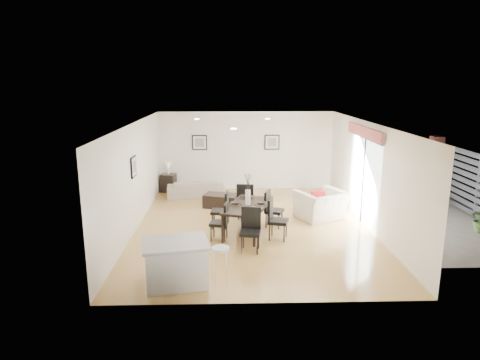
{
  "coord_description": "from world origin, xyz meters",
  "views": [
    {
      "loc": [
        -0.64,
        -10.66,
        3.74
      ],
      "look_at": [
        -0.31,
        0.4,
        1.15
      ],
      "focal_mm": 32.0,
      "sensor_mm": 36.0,
      "label": 1
    }
  ],
  "objects_px": {
    "armchair": "(321,205)",
    "dining_chair_wfar": "(223,208)",
    "dining_chair_efar": "(271,207)",
    "coffee_table": "(221,201)",
    "sofa": "(196,189)",
    "bar_stool": "(220,253)",
    "dining_chair_head": "(251,227)",
    "dining_chair_foot": "(245,199)",
    "kitchen_island": "(176,263)",
    "dining_chair_wnear": "(222,219)",
    "dining_table": "(248,207)",
    "dining_chair_enear": "(275,217)",
    "side_table": "(169,183)"
  },
  "relations": [
    {
      "from": "dining_chair_head",
      "to": "kitchen_island",
      "type": "bearing_deg",
      "value": -123.83
    },
    {
      "from": "dining_chair_wfar",
      "to": "dining_chair_head",
      "type": "xyz_separation_m",
      "value": [
        0.64,
        -1.53,
        0.02
      ]
    },
    {
      "from": "dining_chair_enear",
      "to": "dining_chair_foot",
      "type": "xyz_separation_m",
      "value": [
        -0.64,
        1.51,
        0.01
      ]
    },
    {
      "from": "dining_chair_efar",
      "to": "coffee_table",
      "type": "bearing_deg",
      "value": 57.78
    },
    {
      "from": "dining_chair_wnear",
      "to": "dining_chair_efar",
      "type": "relative_size",
      "value": 0.97
    },
    {
      "from": "dining_chair_head",
      "to": "bar_stool",
      "type": "distance_m",
      "value": 1.74
    },
    {
      "from": "dining_table",
      "to": "kitchen_island",
      "type": "xyz_separation_m",
      "value": [
        -1.47,
        -2.71,
        -0.24
      ]
    },
    {
      "from": "dining_chair_efar",
      "to": "kitchen_island",
      "type": "height_order",
      "value": "dining_chair_efar"
    },
    {
      "from": "sofa",
      "to": "dining_chair_wfar",
      "type": "bearing_deg",
      "value": 100.97
    },
    {
      "from": "sofa",
      "to": "dining_chair_enear",
      "type": "height_order",
      "value": "dining_chair_enear"
    },
    {
      "from": "dining_chair_wnear",
      "to": "bar_stool",
      "type": "xyz_separation_m",
      "value": [
        -0.01,
        -2.25,
        0.1
      ]
    },
    {
      "from": "dining_chair_wnear",
      "to": "coffee_table",
      "type": "relative_size",
      "value": 0.93
    },
    {
      "from": "dining_chair_head",
      "to": "dining_chair_foot",
      "type": "bearing_deg",
      "value": 99.4
    },
    {
      "from": "dining_chair_enear",
      "to": "dining_chair_efar",
      "type": "height_order",
      "value": "dining_chair_enear"
    },
    {
      "from": "dining_chair_enear",
      "to": "dining_chair_head",
      "type": "relative_size",
      "value": 1.02
    },
    {
      "from": "armchair",
      "to": "dining_chair_wfar",
      "type": "relative_size",
      "value": 1.27
    },
    {
      "from": "sofa",
      "to": "dining_chair_wfar",
      "type": "height_order",
      "value": "dining_chair_wfar"
    },
    {
      "from": "side_table",
      "to": "dining_chair_efar",
      "type": "bearing_deg",
      "value": -49.67
    },
    {
      "from": "armchair",
      "to": "dining_chair_head",
      "type": "relative_size",
      "value": 1.23
    },
    {
      "from": "dining_table",
      "to": "dining_chair_wnear",
      "type": "distance_m",
      "value": 0.79
    },
    {
      "from": "dining_chair_wnear",
      "to": "dining_chair_foot",
      "type": "relative_size",
      "value": 0.91
    },
    {
      "from": "dining_chair_enear",
      "to": "dining_chair_efar",
      "type": "bearing_deg",
      "value": 15.93
    },
    {
      "from": "dining_chair_enear",
      "to": "side_table",
      "type": "height_order",
      "value": "dining_chair_enear"
    },
    {
      "from": "dining_chair_wfar",
      "to": "dining_chair_foot",
      "type": "xyz_separation_m",
      "value": [
        0.61,
        0.66,
        0.03
      ]
    },
    {
      "from": "dining_chair_efar",
      "to": "side_table",
      "type": "height_order",
      "value": "dining_chair_efar"
    },
    {
      "from": "armchair",
      "to": "coffee_table",
      "type": "height_order",
      "value": "armchair"
    },
    {
      "from": "sofa",
      "to": "kitchen_island",
      "type": "relative_size",
      "value": 1.37
    },
    {
      "from": "kitchen_island",
      "to": "coffee_table",
      "type": "bearing_deg",
      "value": 70.05
    },
    {
      "from": "dining_chair_efar",
      "to": "dining_chair_wfar",
      "type": "bearing_deg",
      "value": 112.94
    },
    {
      "from": "coffee_table",
      "to": "dining_table",
      "type": "bearing_deg",
      "value": -57.19
    },
    {
      "from": "dining_chair_efar",
      "to": "dining_chair_head",
      "type": "xyz_separation_m",
      "value": [
        -0.62,
        -1.57,
        0.02
      ]
    },
    {
      "from": "sofa",
      "to": "dining_chair_wnear",
      "type": "height_order",
      "value": "dining_chair_wnear"
    },
    {
      "from": "dining_chair_head",
      "to": "bar_stool",
      "type": "relative_size",
      "value": 1.37
    },
    {
      "from": "dining_chair_head",
      "to": "coffee_table",
      "type": "relative_size",
      "value": 0.99
    },
    {
      "from": "kitchen_island",
      "to": "sofa",
      "type": "bearing_deg",
      "value": 79.53
    },
    {
      "from": "dining_chair_wfar",
      "to": "dining_chair_efar",
      "type": "bearing_deg",
      "value": 97.86
    },
    {
      "from": "side_table",
      "to": "bar_stool",
      "type": "relative_size",
      "value": 0.85
    },
    {
      "from": "sofa",
      "to": "kitchen_island",
      "type": "distance_m",
      "value": 6.21
    },
    {
      "from": "dining_chair_foot",
      "to": "side_table",
      "type": "relative_size",
      "value": 1.66
    },
    {
      "from": "sofa",
      "to": "bar_stool",
      "type": "bearing_deg",
      "value": 92.65
    },
    {
      "from": "coffee_table",
      "to": "bar_stool",
      "type": "relative_size",
      "value": 1.38
    },
    {
      "from": "side_table",
      "to": "dining_chair_wfar",
      "type": "bearing_deg",
      "value": -63.21
    },
    {
      "from": "dining_chair_efar",
      "to": "kitchen_island",
      "type": "distance_m",
      "value": 3.82
    },
    {
      "from": "dining_chair_efar",
      "to": "bar_stool",
      "type": "xyz_separation_m",
      "value": [
        -1.27,
        -3.18,
        0.08
      ]
    },
    {
      "from": "armchair",
      "to": "dining_chair_foot",
      "type": "bearing_deg",
      "value": -26.53
    },
    {
      "from": "kitchen_island",
      "to": "dining_chair_head",
      "type": "bearing_deg",
      "value": 36.32
    },
    {
      "from": "dining_chair_wnear",
      "to": "dining_chair_head",
      "type": "relative_size",
      "value": 0.94
    },
    {
      "from": "dining_chair_efar",
      "to": "coffee_table",
      "type": "relative_size",
      "value": 0.96
    },
    {
      "from": "sofa",
      "to": "side_table",
      "type": "relative_size",
      "value": 3.03
    },
    {
      "from": "coffee_table",
      "to": "side_table",
      "type": "relative_size",
      "value": 1.62
    }
  ]
}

